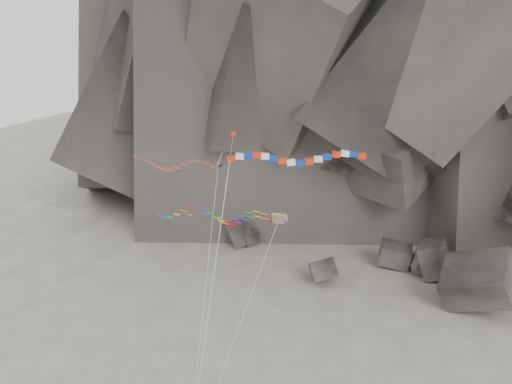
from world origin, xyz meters
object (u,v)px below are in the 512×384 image
at_px(delta_kite, 171,162).
at_px(banner_kite, 296,159).
at_px(parafoil_kite, 211,214).
at_px(pennant_kite, 220,226).

relative_size(delta_kite, banner_kite, 0.96).
bearing_deg(banner_kite, parafoil_kite, 168.37).
bearing_deg(pennant_kite, banner_kite, -5.03).
xyz_separation_m(delta_kite, banner_kite, (13.52, -1.34, 2.04)).
xyz_separation_m(banner_kite, pennant_kite, (-6.37, -2.28, -6.45)).
xyz_separation_m(parafoil_kite, pennant_kite, (1.22, -0.50, -0.81)).
bearing_deg(parafoil_kite, delta_kite, 163.61).
xyz_separation_m(banner_kite, parafoil_kite, (-7.59, -1.78, -5.64)).
bearing_deg(pennant_kite, delta_kite, 128.46).
height_order(banner_kite, pennant_kite, pennant_kite).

